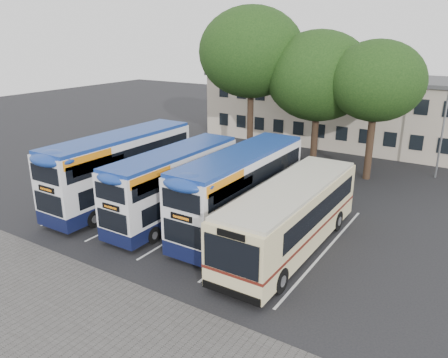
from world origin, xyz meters
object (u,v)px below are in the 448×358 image
lamp_post (446,107)px  tree_mid (319,76)px  bus_dd_left (122,166)px  bus_dd_right (241,187)px  tree_left (251,52)px  tree_right (377,81)px  bus_dd_mid (175,182)px  bus_single (292,213)px

lamp_post → tree_mid: 8.95m
lamp_post → tree_mid: tree_mid is taller
bus_dd_left → bus_dd_right: size_ratio=1.03×
tree_left → tree_mid: (5.17, 0.88, -1.58)m
lamp_post → bus_dd_left: size_ratio=0.88×
tree_mid → tree_right: tree_mid is taller
tree_mid → bus_dd_mid: size_ratio=1.09×
bus_dd_left → tree_mid: bearing=63.5°
tree_mid → bus_single: (4.21, -13.52, -5.05)m
tree_left → tree_right: size_ratio=1.25×
tree_left → bus_dd_mid: tree_left is taller
bus_dd_left → bus_single: size_ratio=0.95×
tree_left → bus_dd_mid: bearing=-79.2°
tree_right → bus_single: 13.60m
lamp_post → bus_dd_mid: lamp_post is taller
bus_dd_mid → bus_single: bus_dd_mid is taller
bus_dd_right → bus_single: (3.24, -0.73, -0.46)m
bus_single → bus_dd_left: bearing=-179.5°
tree_left → bus_dd_mid: 14.45m
tree_left → bus_dd_left: bearing=-97.2°
bus_dd_left → bus_dd_mid: bearing=-0.3°
bus_dd_mid → bus_single: bearing=1.0°
tree_left → tree_mid: size_ratio=1.17×
lamp_post → bus_dd_right: (-7.57, -14.79, -2.79)m
bus_dd_right → tree_left: bearing=117.3°
tree_left → bus_single: tree_left is taller
bus_single → lamp_post: bearing=74.4°
tree_left → bus_dd_left: (-1.61, -12.74, -6.10)m
lamp_post → tree_right: 5.33m
bus_dd_mid → bus_single: 6.95m
lamp_post → tree_right: size_ratio=0.95×
tree_mid → bus_dd_left: (-6.78, -13.62, -4.52)m
tree_right → bus_dd_left: bearing=-131.3°
bus_dd_mid → tree_mid: bearing=78.6°
tree_mid → bus_dd_mid: (-2.74, -13.64, -4.74)m
bus_dd_right → bus_dd_left: bearing=-173.9°
tree_right → bus_dd_left: (-11.18, -12.75, -4.47)m
tree_mid → bus_single: 15.03m
lamp_post → tree_left: 14.41m
tree_left → bus_dd_left: size_ratio=1.16×
bus_dd_mid → bus_single: size_ratio=0.86×
tree_mid → bus_dd_mid: bearing=-101.4°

